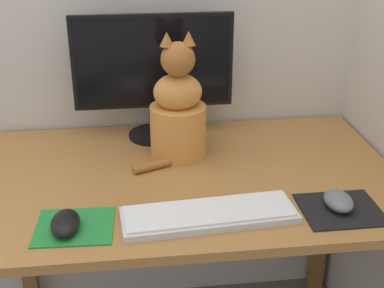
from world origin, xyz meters
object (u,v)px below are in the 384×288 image
(keyboard, at_px, (209,215))
(computer_mouse_right, at_px, (338,201))
(cat, at_px, (178,112))
(monitor, at_px, (153,70))
(computer_mouse_left, at_px, (65,223))

(keyboard, xyz_separation_m, computer_mouse_right, (0.32, 0.01, 0.01))
(keyboard, height_order, cat, cat)
(monitor, distance_m, cat, 0.18)
(keyboard, relative_size, cat, 1.14)
(monitor, bearing_deg, computer_mouse_right, -50.02)
(keyboard, relative_size, computer_mouse_right, 4.20)
(keyboard, relative_size, computer_mouse_left, 3.82)
(computer_mouse_right, xyz_separation_m, cat, (-0.36, 0.35, 0.12))
(keyboard, height_order, computer_mouse_left, computer_mouse_left)
(computer_mouse_left, xyz_separation_m, cat, (0.30, 0.37, 0.12))
(computer_mouse_right, height_order, cat, cat)
(monitor, bearing_deg, cat, -67.90)
(monitor, relative_size, keyboard, 1.15)
(keyboard, distance_m, computer_mouse_right, 0.32)
(keyboard, bearing_deg, computer_mouse_right, -3.15)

